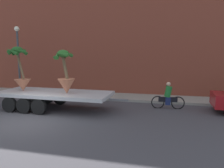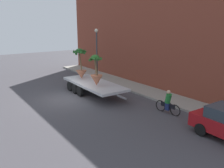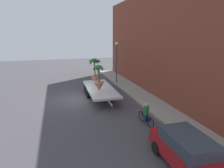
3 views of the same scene
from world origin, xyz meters
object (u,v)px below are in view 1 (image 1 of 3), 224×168
flatbed_trailer (50,95)px  cyclist (168,97)px  street_lamp (18,51)px  potted_palm_middle (66,76)px  potted_palm_rear (21,71)px

flatbed_trailer → cyclist: bearing=14.8°
flatbed_trailer → street_lamp: (-4.20, 3.09, 2.46)m
flatbed_trailer → potted_palm_middle: potted_palm_middle is taller
flatbed_trailer → potted_palm_middle: 1.60m
cyclist → street_lamp: size_ratio=0.38×
potted_palm_rear → street_lamp: 4.16m
potted_palm_rear → potted_palm_middle: (2.84, -0.23, -0.20)m
potted_palm_rear → street_lamp: street_lamp is taller
potted_palm_middle → street_lamp: size_ratio=0.47×
potted_palm_rear → potted_palm_middle: bearing=-4.6°
flatbed_trailer → potted_palm_rear: bearing=-178.1°
flatbed_trailer → street_lamp: bearing=143.7°
cyclist → street_lamp: (-10.55, 1.41, 2.56)m
potted_palm_rear → cyclist: bearing=12.1°
potted_palm_middle → cyclist: potted_palm_middle is taller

